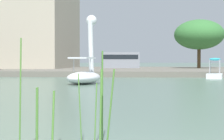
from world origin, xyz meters
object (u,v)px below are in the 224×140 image
at_px(tree_sapling_by_fence, 199,35).
at_px(parked_van, 120,59).
at_px(swan_boat, 85,71).
at_px(pedal_boat_cyan, 215,73).

relative_size(tree_sapling_by_fence, parked_van, 1.72).
height_order(swan_boat, pedal_boat_cyan, swan_boat).
relative_size(pedal_boat_cyan, tree_sapling_by_fence, 0.28).
relative_size(swan_boat, tree_sapling_by_fence, 0.48).
bearing_deg(swan_boat, tree_sapling_by_fence, 67.95).
relative_size(swan_boat, parked_van, 0.83).
xyz_separation_m(tree_sapling_by_fence, parked_van, (-9.17, 0.46, -2.86)).
bearing_deg(pedal_boat_cyan, parked_van, 113.32).
bearing_deg(tree_sapling_by_fence, pedal_boat_cyan, -95.05).
bearing_deg(pedal_boat_cyan, swan_boat, -139.33).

